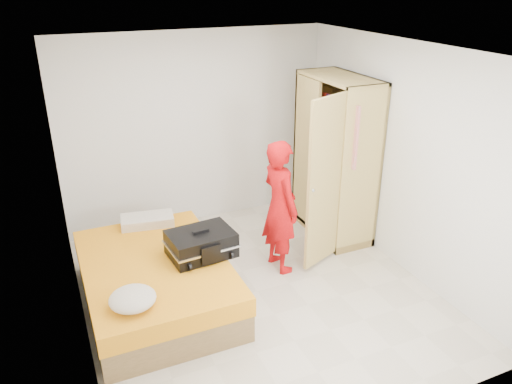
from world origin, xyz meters
name	(u,v)px	position (x,y,z in m)	size (l,w,h in m)	color
room	(257,183)	(0.00, 0.00, 1.30)	(4.00, 4.02, 2.60)	beige
bed	(156,282)	(-1.05, 0.26, 0.25)	(1.42, 2.02, 0.50)	olive
wardrobe	(334,164)	(1.45, 0.85, 1.00)	(1.13, 1.40, 2.10)	tan
person	(280,207)	(0.45, 0.38, 0.79)	(0.58, 0.38, 1.58)	red
suitcase	(201,244)	(-0.55, 0.19, 0.63)	(0.72, 0.57, 0.30)	black
round_cushion	(133,299)	(-1.39, -0.41, 0.58)	(0.42, 0.42, 0.16)	silver
pillow	(147,220)	(-0.93, 1.11, 0.55)	(0.60, 0.31, 0.11)	silver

